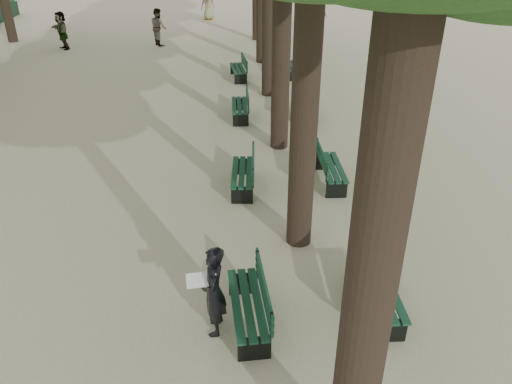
{
  "coord_description": "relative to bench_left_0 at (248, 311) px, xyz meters",
  "views": [
    {
      "loc": [
        0.23,
        -5.73,
        6.01
      ],
      "look_at": [
        0.6,
        3.0,
        1.2
      ],
      "focal_mm": 35.0,
      "sensor_mm": 36.0,
      "label": 1
    }
  ],
  "objects": [
    {
      "name": "ground",
      "position": [
        -0.37,
        -0.57,
        -0.27
      ],
      "size": [
        120.0,
        120.0,
        0.0
      ],
      "primitive_type": "plane",
      "color": "#B3AC88",
      "rests_on": "ground"
    },
    {
      "name": "bench_left_0",
      "position": [
        0.0,
        0.0,
        0.0
      ],
      "size": [
        0.73,
        1.84,
        0.92
      ],
      "color": "black",
      "rests_on": "ground"
    },
    {
      "name": "bench_left_1",
      "position": [
        0.0,
        4.83,
        0.0
      ],
      "size": [
        0.65,
        1.82,
        0.92
      ],
      "color": "black",
      "rests_on": "ground"
    },
    {
      "name": "bench_left_2",
      "position": [
        0.0,
        9.89,
        0.0
      ],
      "size": [
        0.59,
        1.81,
        0.92
      ],
      "color": "black",
      "rests_on": "ground"
    },
    {
      "name": "bench_left_3",
      "position": [
        -0.0,
        14.63,
        0.0
      ],
      "size": [
        0.77,
        1.85,
        0.92
      ],
      "color": "black",
      "rests_on": "ground"
    },
    {
      "name": "bench_right_0",
      "position": [
        2.27,
        0.29,
        0.0
      ],
      "size": [
        0.58,
        1.8,
        0.92
      ],
      "color": "black",
      "rests_on": "ground"
    },
    {
      "name": "bench_right_1",
      "position": [
        2.27,
        5.02,
        0.0
      ],
      "size": [
        0.58,
        1.8,
        0.92
      ],
      "color": "black",
      "rests_on": "ground"
    },
    {
      "name": "bench_right_2",
      "position": [
        2.27,
        9.83,
        0.0
      ],
      "size": [
        0.67,
        1.83,
        0.92
      ],
      "color": "black",
      "rests_on": "ground"
    },
    {
      "name": "bench_right_3",
      "position": [
        2.27,
        14.98,
        0.0
      ],
      "size": [
        0.64,
        1.82,
        0.92
      ],
      "color": "black",
      "rests_on": "ground"
    },
    {
      "name": "man_with_map",
      "position": [
        -0.54,
        -0.11,
        0.54
      ],
      "size": [
        0.6,
        0.65,
        1.62
      ],
      "color": "black",
      "rests_on": "ground"
    },
    {
      "name": "pedestrian_e",
      "position": [
        -9.0,
        20.53,
        0.66
      ],
      "size": [
        1.31,
        1.64,
        1.87
      ],
      "primitive_type": "imported",
      "rotation": [
        0.0,
        0.0,
        5.33
      ],
      "color": "#262628",
      "rests_on": "ground"
    },
    {
      "name": "pedestrian_a",
      "position": [
        -4.15,
        21.24,
        0.67
      ],
      "size": [
        0.78,
        0.98,
        1.88
      ],
      "primitive_type": "imported",
      "rotation": [
        0.0,
        0.0,
        2.09
      ],
      "color": "#262628",
      "rests_on": "ground"
    },
    {
      "name": "pedestrian_c",
      "position": [
        5.01,
        24.87,
        0.5
      ],
      "size": [
        0.94,
        0.46,
        1.54
      ],
      "primitive_type": "imported",
      "rotation": [
        0.0,
        0.0,
        0.17
      ],
      "color": "#262628",
      "rests_on": "ground"
    },
    {
      "name": "pedestrian_d",
      "position": [
        -1.85,
        28.85,
        0.69
      ],
      "size": [
        1.0,
        0.58,
        1.91
      ],
      "primitive_type": "imported",
      "rotation": [
        0.0,
        0.0,
        6.06
      ],
      "color": "#262628",
      "rests_on": "ground"
    }
  ]
}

